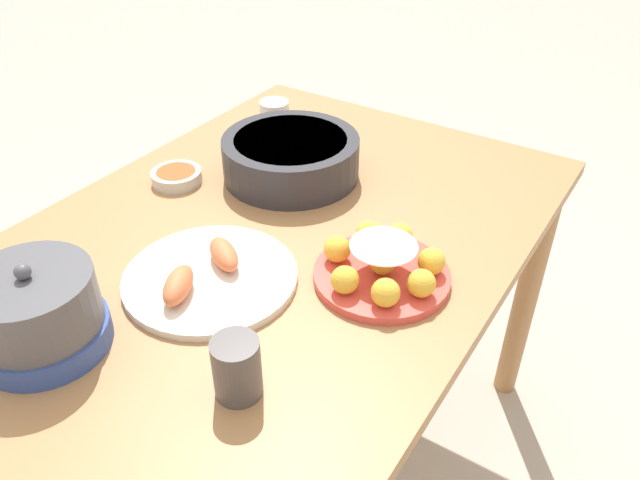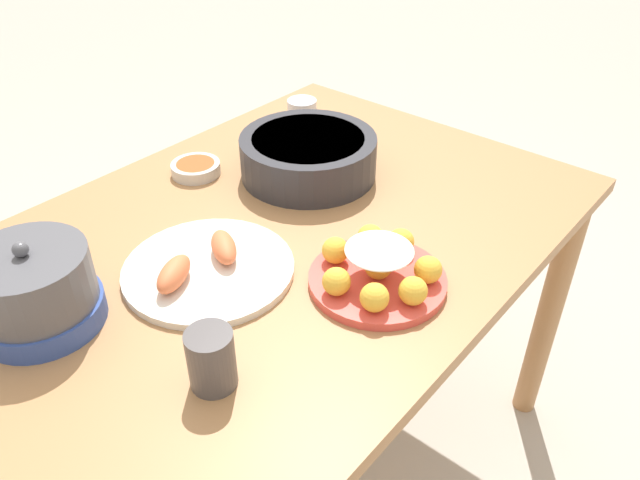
{
  "view_description": "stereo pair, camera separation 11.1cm",
  "coord_description": "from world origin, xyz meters",
  "px_view_note": "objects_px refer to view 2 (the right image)",
  "views": [
    {
      "loc": [
        -0.75,
        -0.62,
        1.42
      ],
      "look_at": [
        0.01,
        -0.12,
        0.78
      ],
      "focal_mm": 35.0,
      "sensor_mm": 36.0,
      "label": 1
    },
    {
      "loc": [
        -0.69,
        -0.7,
        1.42
      ],
      "look_at": [
        0.01,
        -0.12,
        0.78
      ],
      "focal_mm": 35.0,
      "sensor_mm": 36.0,
      "label": 2
    }
  ],
  "objects_px": {
    "serving_bowl": "(308,155)",
    "dining_table": "(271,275)",
    "cup_far": "(302,112)",
    "cake_plate": "(379,271)",
    "warming_pot": "(34,290)",
    "seafood_platter": "(207,268)",
    "sauce_bowl": "(196,168)",
    "cup_near": "(211,359)"
  },
  "relations": [
    {
      "from": "cake_plate",
      "to": "cup_far",
      "type": "bearing_deg",
      "value": 52.66
    },
    {
      "from": "serving_bowl",
      "to": "cup_far",
      "type": "xyz_separation_m",
      "value": [
        0.19,
        0.18,
        -0.02
      ]
    },
    {
      "from": "dining_table",
      "to": "serving_bowl",
      "type": "height_order",
      "value": "serving_bowl"
    },
    {
      "from": "cake_plate",
      "to": "seafood_platter",
      "type": "relative_size",
      "value": 0.79
    },
    {
      "from": "dining_table",
      "to": "cup_far",
      "type": "height_order",
      "value": "cup_far"
    },
    {
      "from": "cake_plate",
      "to": "serving_bowl",
      "type": "relative_size",
      "value": 0.8
    },
    {
      "from": "dining_table",
      "to": "cake_plate",
      "type": "relative_size",
      "value": 5.42
    },
    {
      "from": "cup_far",
      "to": "warming_pot",
      "type": "distance_m",
      "value": 0.84
    },
    {
      "from": "cup_near",
      "to": "warming_pot",
      "type": "bearing_deg",
      "value": 105.99
    },
    {
      "from": "seafood_platter",
      "to": "warming_pot",
      "type": "relative_size",
      "value": 1.53
    },
    {
      "from": "dining_table",
      "to": "warming_pot",
      "type": "height_order",
      "value": "warming_pot"
    },
    {
      "from": "seafood_platter",
      "to": "warming_pot",
      "type": "height_order",
      "value": "warming_pot"
    },
    {
      "from": "sauce_bowl",
      "to": "cake_plate",
      "type": "bearing_deg",
      "value": -95.84
    },
    {
      "from": "serving_bowl",
      "to": "seafood_platter",
      "type": "distance_m",
      "value": 0.39
    },
    {
      "from": "serving_bowl",
      "to": "cup_near",
      "type": "bearing_deg",
      "value": -151.79
    },
    {
      "from": "dining_table",
      "to": "cup_near",
      "type": "xyz_separation_m",
      "value": [
        -0.32,
        -0.2,
        0.15
      ]
    },
    {
      "from": "sauce_bowl",
      "to": "cup_near",
      "type": "xyz_separation_m",
      "value": [
        -0.39,
        -0.49,
        0.03
      ]
    },
    {
      "from": "seafood_platter",
      "to": "cup_far",
      "type": "bearing_deg",
      "value": 26.03
    },
    {
      "from": "dining_table",
      "to": "seafood_platter",
      "type": "bearing_deg",
      "value": -179.86
    },
    {
      "from": "cup_near",
      "to": "warming_pot",
      "type": "distance_m",
      "value": 0.32
    },
    {
      "from": "serving_bowl",
      "to": "cup_far",
      "type": "bearing_deg",
      "value": 44.33
    },
    {
      "from": "cake_plate",
      "to": "warming_pot",
      "type": "height_order",
      "value": "warming_pot"
    },
    {
      "from": "seafood_platter",
      "to": "sauce_bowl",
      "type": "bearing_deg",
      "value": 52.25
    },
    {
      "from": "dining_table",
      "to": "cake_plate",
      "type": "xyz_separation_m",
      "value": [
        0.01,
        -0.25,
        0.13
      ]
    },
    {
      "from": "serving_bowl",
      "to": "dining_table",
      "type": "bearing_deg",
      "value": -157.31
    },
    {
      "from": "cake_plate",
      "to": "warming_pot",
      "type": "relative_size",
      "value": 1.21
    },
    {
      "from": "cake_plate",
      "to": "cup_near",
      "type": "distance_m",
      "value": 0.33
    },
    {
      "from": "cake_plate",
      "to": "cup_far",
      "type": "relative_size",
      "value": 3.22
    },
    {
      "from": "serving_bowl",
      "to": "sauce_bowl",
      "type": "relative_size",
      "value": 2.74
    },
    {
      "from": "dining_table",
      "to": "cup_far",
      "type": "bearing_deg",
      "value": 33.86
    },
    {
      "from": "serving_bowl",
      "to": "cup_near",
      "type": "xyz_separation_m",
      "value": [
        -0.54,
        -0.29,
        -0.0
      ]
    },
    {
      "from": "cake_plate",
      "to": "seafood_platter",
      "type": "xyz_separation_m",
      "value": [
        -0.17,
        0.25,
        -0.02
      ]
    },
    {
      "from": "serving_bowl",
      "to": "warming_pot",
      "type": "distance_m",
      "value": 0.63
    },
    {
      "from": "cup_near",
      "to": "cup_far",
      "type": "distance_m",
      "value": 0.87
    },
    {
      "from": "cup_far",
      "to": "warming_pot",
      "type": "xyz_separation_m",
      "value": [
        -0.82,
        -0.17,
        0.03
      ]
    },
    {
      "from": "dining_table",
      "to": "warming_pot",
      "type": "distance_m",
      "value": 0.45
    },
    {
      "from": "cup_near",
      "to": "sauce_bowl",
      "type": "bearing_deg",
      "value": 51.52
    },
    {
      "from": "cake_plate",
      "to": "serving_bowl",
      "type": "height_order",
      "value": "serving_bowl"
    },
    {
      "from": "seafood_platter",
      "to": "warming_pot",
      "type": "bearing_deg",
      "value": 156.53
    },
    {
      "from": "seafood_platter",
      "to": "warming_pot",
      "type": "distance_m",
      "value": 0.28
    },
    {
      "from": "dining_table",
      "to": "seafood_platter",
      "type": "xyz_separation_m",
      "value": [
        -0.16,
        -0.0,
        0.11
      ]
    },
    {
      "from": "cup_far",
      "to": "serving_bowl",
      "type": "bearing_deg",
      "value": -135.67
    }
  ]
}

